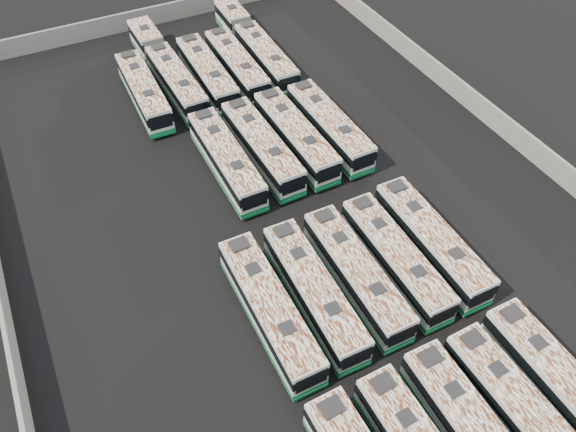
% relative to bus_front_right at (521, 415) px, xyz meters
% --- Properties ---
extents(ground, '(140.00, 140.00, 0.00)m').
position_rel_bus_front_right_xyz_m(ground, '(-3.79, 21.13, -1.64)').
color(ground, black).
rests_on(ground, ground).
extents(perimeter_wall, '(45.20, 73.20, 2.20)m').
position_rel_bus_front_right_xyz_m(perimeter_wall, '(-3.79, 21.13, -0.54)').
color(perimeter_wall, slate).
rests_on(perimeter_wall, ground).
extents(bus_front_right, '(2.65, 11.46, 3.21)m').
position_rel_bus_front_right_xyz_m(bus_front_right, '(0.00, 0.00, 0.00)').
color(bus_front_right, silver).
rests_on(bus_front_right, ground).
extents(bus_front_far_right, '(2.48, 11.64, 3.28)m').
position_rel_bus_front_right_xyz_m(bus_front_far_right, '(3.35, 0.19, 0.03)').
color(bus_front_far_right, silver).
rests_on(bus_front_far_right, ground).
extents(bus_midfront_far_left, '(2.62, 11.97, 3.37)m').
position_rel_bus_front_right_xyz_m(bus_midfront_far_left, '(-10.00, 13.22, 0.08)').
color(bus_midfront_far_left, silver).
rests_on(bus_midfront_far_left, ground).
extents(bus_midfront_left, '(2.77, 11.75, 3.30)m').
position_rel_bus_front_right_xyz_m(bus_midfront_left, '(-6.64, 13.15, 0.04)').
color(bus_midfront_left, silver).
rests_on(bus_midfront_left, ground).
extents(bus_midfront_center, '(2.63, 11.62, 3.26)m').
position_rel_bus_front_right_xyz_m(bus_midfront_center, '(-3.22, 13.14, 0.03)').
color(bus_midfront_center, silver).
rests_on(bus_midfront_center, ground).
extents(bus_midfront_right, '(2.54, 11.45, 3.22)m').
position_rel_bus_front_right_xyz_m(bus_midfront_right, '(0.10, 13.09, 0.00)').
color(bus_midfront_right, silver).
rests_on(bus_midfront_right, ground).
extents(bus_midfront_far_right, '(2.64, 11.78, 3.31)m').
position_rel_bus_front_right_xyz_m(bus_midfront_far_right, '(3.38, 13.21, 0.05)').
color(bus_midfront_far_right, silver).
rests_on(bus_midfront_far_right, ground).
extents(bus_midback_left, '(2.56, 11.89, 3.35)m').
position_rel_bus_front_right_xyz_m(bus_midback_left, '(-6.69, 28.69, 0.07)').
color(bus_midback_left, silver).
rests_on(bus_midback_left, ground).
extents(bus_midback_center, '(2.72, 11.90, 3.34)m').
position_rel_bus_front_right_xyz_m(bus_midback_center, '(-3.25, 28.82, 0.07)').
color(bus_midback_center, silver).
rests_on(bus_midback_center, ground).
extents(bus_midback_right, '(2.68, 12.00, 3.37)m').
position_rel_bus_front_right_xyz_m(bus_midback_right, '(0.06, 28.80, 0.08)').
color(bus_midback_right, silver).
rests_on(bus_midback_right, ground).
extents(bus_midback_far_right, '(2.64, 11.86, 3.33)m').
position_rel_bus_front_right_xyz_m(bus_midback_far_right, '(3.49, 28.70, 0.06)').
color(bus_midback_far_right, silver).
rests_on(bus_midback_far_right, ground).
extents(bus_back_far_left, '(2.73, 11.75, 3.30)m').
position_rel_bus_front_right_xyz_m(bus_back_far_left, '(-10.01, 41.76, 0.04)').
color(bus_back_far_left, silver).
rests_on(bus_back_far_left, ground).
extents(bus_back_left, '(2.80, 18.07, 3.27)m').
position_rel_bus_front_right_xyz_m(bus_back_left, '(-6.64, 44.97, 0.03)').
color(bus_back_left, silver).
rests_on(bus_back_left, ground).
extents(bus_back_center, '(2.70, 11.89, 3.34)m').
position_rel_bus_front_right_xyz_m(bus_back_center, '(-3.29, 41.88, 0.06)').
color(bus_back_center, silver).
rests_on(bus_back_center, ground).
extents(bus_back_right, '(2.63, 11.80, 3.32)m').
position_rel_bus_front_right_xyz_m(bus_back_right, '(0.00, 41.89, 0.05)').
color(bus_back_right, silver).
rests_on(bus_back_right, ground).
extents(bus_back_far_right, '(2.88, 18.00, 3.26)m').
position_rel_bus_front_right_xyz_m(bus_back_far_right, '(3.44, 45.04, 0.02)').
color(bus_back_far_right, silver).
rests_on(bus_back_far_right, ground).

